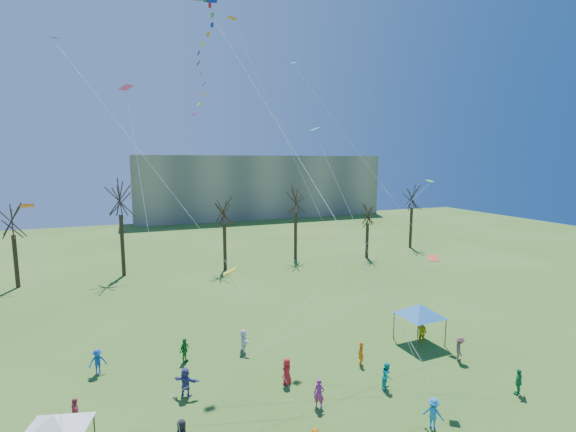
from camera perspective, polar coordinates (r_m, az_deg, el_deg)
name	(u,v)px	position (r m, az deg, el deg)	size (l,w,h in m)	color
distant_building	(260,186)	(100.72, -4.04, 4.26)	(60.00, 14.00, 15.00)	gray
bare_tree_row	(205,213)	(51.66, -11.68, 0.42)	(69.51, 8.53, 11.62)	black
big_box_kite	(208,62)	(24.21, -11.33, 20.67)	(4.81, 8.22, 26.68)	red
canopy_tent_white	(54,424)	(22.28, -30.37, -24.12)	(3.61, 3.61, 2.80)	#3F3F44
canopy_tent_blue	(420,310)	(32.70, 18.26, -12.58)	(4.08, 4.08, 3.06)	#3F3F44
festival_crowd	(278,383)	(25.48, -1.50, -22.70)	(25.56, 13.55, 1.81)	red
small_kites_aloft	(256,159)	(25.95, -4.51, 8.11)	(28.07, 17.57, 33.28)	#D5430B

